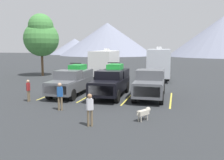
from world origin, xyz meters
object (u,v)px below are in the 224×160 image
at_px(pickup_truck_c, 150,83).
at_px(person_a, 90,108).
at_px(person_b, 60,95).
at_px(camper_trailer_b, 159,63).
at_px(person_c, 28,89).
at_px(pickup_truck_a, 72,80).
at_px(camper_trailer_a, 105,63).
at_px(pickup_truck_b, 111,81).
at_px(dog, 144,112).

bearing_deg(pickup_truck_c, person_a, -105.77).
bearing_deg(person_b, camper_trailer_b, 72.71).
distance_m(camper_trailer_b, person_c, 16.48).
bearing_deg(pickup_truck_a, person_c, -121.93).
height_order(pickup_truck_a, person_b, pickup_truck_a).
distance_m(pickup_truck_c, camper_trailer_a, 12.39).
relative_size(pickup_truck_a, pickup_truck_b, 0.98).
distance_m(pickup_truck_b, dog, 6.80).
distance_m(camper_trailer_a, camper_trailer_b, 6.65).
distance_m(camper_trailer_a, person_a, 18.68).
distance_m(pickup_truck_a, person_b, 5.06).
relative_size(pickup_truck_a, person_a, 3.47).
xyz_separation_m(pickup_truck_b, person_a, (0.90, -7.51, -0.27)).
height_order(pickup_truck_a, person_a, pickup_truck_a).
xyz_separation_m(camper_trailer_a, person_a, (4.58, -18.08, -1.02)).
xyz_separation_m(camper_trailer_a, camper_trailer_b, (6.65, 0.15, 0.11)).
bearing_deg(pickup_truck_b, person_c, -146.93).
xyz_separation_m(pickup_truck_b, camper_trailer_b, (2.97, 10.72, 0.86)).
distance_m(pickup_truck_b, person_a, 7.57).
bearing_deg(pickup_truck_c, pickup_truck_b, -176.05).
bearing_deg(camper_trailer_a, dog, -66.60).
xyz_separation_m(person_a, person_c, (-6.23, 4.04, -0.04)).
bearing_deg(dog, pickup_truck_c, 93.20).
distance_m(camper_trailer_b, person_a, 18.38).
xyz_separation_m(pickup_truck_b, pickup_truck_c, (3.08, 0.21, -0.04)).
relative_size(pickup_truck_c, person_a, 3.49).
distance_m(person_a, dog, 3.07).
height_order(pickup_truck_c, person_a, pickup_truck_c).
height_order(person_a, person_c, person_a).
relative_size(camper_trailer_b, person_a, 4.65).
xyz_separation_m(person_a, person_b, (-2.86, 2.39, 0.05)).
bearing_deg(camper_trailer_b, camper_trailer_a, -178.71).
bearing_deg(person_a, person_b, 140.15).
relative_size(camper_trailer_a, person_c, 4.95).
distance_m(pickup_truck_a, person_a, 8.40).
xyz_separation_m(pickup_truck_a, camper_trailer_a, (-0.36, 10.82, 0.79)).
height_order(camper_trailer_a, person_c, camper_trailer_a).
distance_m(person_a, person_c, 7.43).
bearing_deg(dog, person_a, -146.33).
bearing_deg(person_a, pickup_truck_b, 96.85).
bearing_deg(person_a, camper_trailer_a, 104.21).
distance_m(person_c, dog, 9.07).
xyz_separation_m(camper_trailer_a, dog, (7.10, -16.40, -1.51)).
bearing_deg(person_b, camper_trailer_a, 96.25).
height_order(pickup_truck_b, camper_trailer_a, camper_trailer_a).
height_order(pickup_truck_a, camper_trailer_b, camper_trailer_b).
distance_m(pickup_truck_b, person_b, 5.49).
bearing_deg(person_a, pickup_truck_c, 74.23).
bearing_deg(pickup_truck_a, camper_trailer_a, 91.88).
distance_m(person_b, person_c, 3.75).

